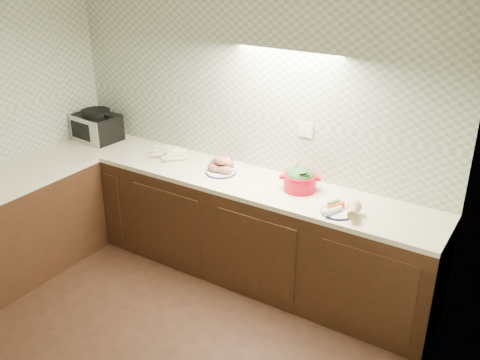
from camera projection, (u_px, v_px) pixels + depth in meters
The scene contains 8 objects.
room at pixel (81, 149), 3.01m from camera, with size 3.60×3.60×2.60m.
counter at pixel (104, 242), 4.35m from camera, with size 3.60×3.60×0.90m.
toaster_oven at pixel (97, 126), 5.20m from camera, with size 0.45×0.36×0.30m.
parsnip_pile at pixel (164, 154), 4.81m from camera, with size 0.47×0.44×0.08m.
sweet_potato_plate at pixel (221, 167), 4.49m from camera, with size 0.26×0.26×0.15m.
onion_bowl at pixel (224, 162), 4.60m from camera, with size 0.16×0.16×0.12m.
dutch_oven at pixel (300, 179), 4.18m from camera, with size 0.35×0.35×0.18m.
veg_plate at pixel (345, 208), 3.83m from camera, with size 0.30×0.29×0.12m.
Camera 1 is at (2.26, -1.90, 2.71)m, focal length 40.00 mm.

